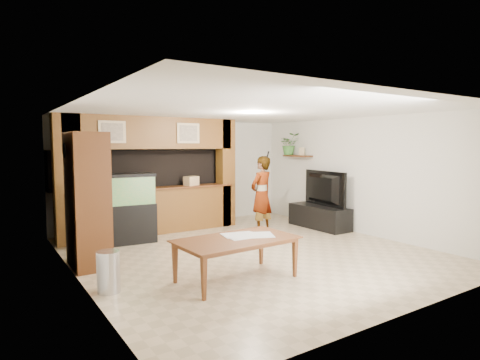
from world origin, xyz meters
TOP-DOWN VIEW (x-y plane):
  - floor at (0.00, 0.00)m, footprint 6.50×6.50m
  - ceiling at (0.00, 0.00)m, footprint 6.50×6.50m
  - wall_back at (0.00, 3.25)m, footprint 6.00×0.00m
  - wall_left at (-3.00, 0.00)m, footprint 0.00×6.50m
  - wall_right at (3.00, 0.00)m, footprint 0.00×6.50m
  - partition at (-0.95, 2.64)m, footprint 4.20×0.99m
  - wall_clock at (-2.97, 1.00)m, footprint 0.05×0.25m
  - wall_shelf at (2.85, 1.95)m, footprint 0.25×0.90m
  - pantry_cabinet at (-2.70, 0.74)m, footprint 0.55×0.90m
  - trash_can at (-2.76, -0.62)m, footprint 0.31×0.31m
  - aquarium at (-1.77, 1.95)m, footprint 1.28×0.48m
  - tv_stand at (2.65, 0.91)m, footprint 0.58×1.59m
  - television at (2.65, 0.91)m, footprint 0.37×1.47m
  - photo_frame at (2.85, 1.78)m, footprint 0.07×0.15m
  - potted_plant at (2.82, 2.25)m, footprint 0.66×0.63m
  - person at (1.15, 1.21)m, footprint 0.73×0.58m
  - microphone at (1.20, 1.05)m, footprint 0.03×0.09m
  - dining_table at (-1.04, -1.18)m, footprint 1.81×1.07m
  - newspaper_a at (-0.88, -1.09)m, footprint 0.55×0.42m
  - newspaper_b at (-0.70, -1.13)m, footprint 0.67×0.60m
  - newspaper_c at (-0.89, -0.98)m, footprint 0.56×0.46m
  - counter_box at (0.01, 2.45)m, footprint 0.37×0.31m

SIDE VIEW (x-z plane):
  - floor at x=0.00m, z-range 0.00..0.00m
  - tv_stand at x=2.65m, z-range 0.00..0.53m
  - trash_can at x=-2.76m, z-range 0.00..0.56m
  - dining_table at x=-1.04m, z-range 0.00..0.62m
  - newspaper_a at x=-0.88m, z-range 0.62..0.63m
  - newspaper_c at x=-0.89m, z-range 0.62..0.63m
  - newspaper_b at x=-0.70m, z-range 0.62..0.63m
  - aquarium at x=-1.77m, z-range -0.02..1.40m
  - person at x=1.15m, z-range 0.00..1.74m
  - television at x=2.65m, z-range 0.53..1.37m
  - pantry_cabinet at x=-2.70m, z-range 0.00..2.19m
  - counter_box at x=0.01m, z-range 1.04..1.25m
  - wall_back at x=0.00m, z-range -1.70..4.30m
  - wall_left at x=-3.00m, z-range -1.95..4.55m
  - wall_right at x=3.00m, z-range -1.95..4.55m
  - partition at x=-0.95m, z-range 0.01..2.61m
  - wall_shelf at x=2.85m, z-range 1.68..1.72m
  - microphone at x=1.20m, z-range 1.70..1.85m
  - photo_frame at x=2.85m, z-range 1.72..1.92m
  - wall_clock at x=-2.97m, z-range 1.77..2.02m
  - potted_plant at x=2.82m, z-range 1.72..2.30m
  - ceiling at x=0.00m, z-range 2.60..2.60m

